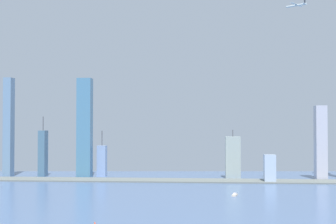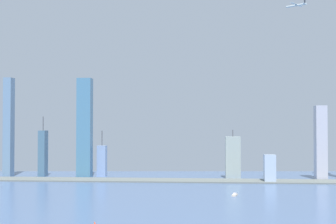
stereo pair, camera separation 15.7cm
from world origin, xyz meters
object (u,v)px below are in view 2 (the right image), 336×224
(skyscraper_4, at_px, (233,157))
(channel_buoy_0, at_px, (95,222))
(skyscraper_0, at_px, (102,161))
(skyscraper_7, at_px, (270,168))
(skyscraper_1, at_px, (43,153))
(airplane, at_px, (296,5))
(boat_5, at_px, (235,195))
(skyscraper_2, at_px, (85,128))
(skyscraper_6, at_px, (9,127))
(skyscraper_8, at_px, (321,143))

(skyscraper_4, distance_m, channel_buoy_0, 442.16)
(skyscraper_0, height_order, channel_buoy_0, skyscraper_0)
(skyscraper_7, xyz_separation_m, channel_buoy_0, (-200.74, -357.93, -20.84))
(skyscraper_0, xyz_separation_m, skyscraper_1, (-104.83, -9.75, 13.39))
(skyscraper_4, height_order, airplane, airplane)
(boat_5, xyz_separation_m, channel_buoy_0, (-137.35, -197.00, -0.18))
(skyscraper_4, relative_size, boat_5, 5.60)
(boat_5, bearing_deg, skyscraper_2, 64.70)
(skyscraper_4, xyz_separation_m, skyscraper_7, (55.28, -58.18, -13.78))
(skyscraper_6, height_order, skyscraper_8, skyscraper_6)
(skyscraper_4, bearing_deg, skyscraper_0, 175.50)
(skyscraper_2, xyz_separation_m, skyscraper_7, (312.54, -51.70, -64.51))
(skyscraper_1, bearing_deg, skyscraper_0, 5.31)
(skyscraper_4, bearing_deg, skyscraper_8, -3.66)
(skyscraper_4, relative_size, airplane, 2.68)
(skyscraper_0, xyz_separation_m, skyscraper_4, (231.72, -18.25, 8.23))
(skyscraper_7, bearing_deg, boat_5, -111.50)
(skyscraper_2, bearing_deg, skyscraper_1, 169.30)
(skyscraper_0, bearing_deg, skyscraper_6, -171.99)
(skyscraper_4, xyz_separation_m, skyscraper_8, (145.64, -9.33, 26.07))
(airplane, bearing_deg, boat_5, 84.96)
(skyscraper_4, xyz_separation_m, channel_buoy_0, (-145.46, -416.11, -34.63))
(skyscraper_1, distance_m, skyscraper_2, 92.68)
(boat_5, bearing_deg, skyscraper_7, -6.32)
(skyscraper_0, height_order, skyscraper_6, skyscraper_6)
(skyscraper_6, xyz_separation_m, channel_buoy_0, (249.18, -411.42, -86.40))
(skyscraper_1, relative_size, airplane, 3.44)
(airplane, bearing_deg, skyscraper_2, 20.08)
(skyscraper_7, height_order, airplane, airplane)
(airplane, bearing_deg, skyscraper_6, 24.28)
(skyscraper_1, distance_m, airplane, 498.55)
(channel_buoy_0, bearing_deg, skyscraper_2, 105.27)
(skyscraper_2, xyz_separation_m, skyscraper_8, (402.89, -2.85, -24.66))
(skyscraper_1, xyz_separation_m, skyscraper_6, (-58.08, -13.19, 46.62))
(channel_buoy_0, bearing_deg, skyscraper_6, 121.20)
(skyscraper_4, height_order, boat_5, skyscraper_4)
(skyscraper_1, height_order, airplane, airplane)
(skyscraper_0, xyz_separation_m, airplane, (322.13, -124.69, 243.71))
(skyscraper_1, relative_size, skyscraper_7, 2.42)
(skyscraper_2, bearing_deg, skyscraper_4, 1.44)
(skyscraper_0, height_order, boat_5, skyscraper_0)
(skyscraper_2, distance_m, boat_5, 338.44)
(skyscraper_2, relative_size, skyscraper_4, 2.09)
(skyscraper_2, height_order, channel_buoy_0, skyscraper_2)
(skyscraper_1, xyz_separation_m, skyscraper_8, (482.19, -17.83, 20.91))
(skyscraper_7, relative_size, boat_5, 2.97)
(skyscraper_7, bearing_deg, channel_buoy_0, -119.28)
(skyscraper_7, bearing_deg, skyscraper_4, 133.54)
(channel_buoy_0, bearing_deg, boat_5, 55.12)
(skyscraper_0, height_order, skyscraper_1, skyscraper_1)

